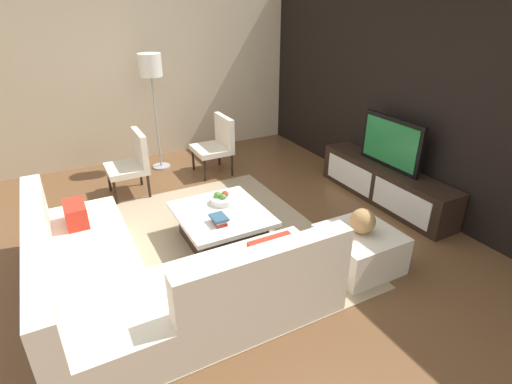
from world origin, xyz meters
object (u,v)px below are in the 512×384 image
at_px(fruit_bowl, 223,199).
at_px(decorative_ball, 363,221).
at_px(television, 391,143).
at_px(sectional_couch, 146,278).
at_px(accent_chair_far, 217,142).
at_px(book_stack, 219,220).
at_px(coffee_table, 222,226).
at_px(media_console, 385,184).
at_px(floor_lamp, 151,72).
at_px(ottoman, 359,249).
at_px(accent_chair_near, 133,160).

height_order(fruit_bowl, decorative_ball, decorative_ball).
relative_size(television, fruit_bowl, 3.44).
relative_size(sectional_couch, accent_chair_far, 2.76).
distance_m(sectional_couch, book_stack, 0.97).
bearing_deg(sectional_couch, coffee_table, 121.88).
relative_size(fruit_bowl, accent_chair_far, 0.32).
distance_m(media_console, floor_lamp, 3.65).
height_order(ottoman, fruit_bowl, fruit_bowl).
relative_size(television, sectional_couch, 0.40).
xyz_separation_m(sectional_couch, fruit_bowl, (-0.80, 1.08, 0.15)).
height_order(sectional_couch, fruit_bowl, sectional_couch).
xyz_separation_m(sectional_couch, accent_chair_far, (-2.48, 1.74, 0.21)).
xyz_separation_m(television, coffee_table, (-0.10, -2.30, -0.62)).
bearing_deg(decorative_ball, fruit_bowl, -142.95).
distance_m(floor_lamp, fruit_bowl, 2.52).
relative_size(media_console, sectional_couch, 0.86).
bearing_deg(media_console, ottoman, -52.95).
bearing_deg(coffee_table, decorative_ball, 44.46).
bearing_deg(book_stack, accent_chair_far, 157.36).
bearing_deg(sectional_couch, accent_chair_far, 145.00).
bearing_deg(sectional_couch, decorative_ball, 77.69).
bearing_deg(floor_lamp, accent_chair_near, -36.48).
xyz_separation_m(coffee_table, ottoman, (1.05, 1.03, -0.00)).
relative_size(ottoman, decorative_ball, 2.82).
height_order(media_console, accent_chair_far, accent_chair_far).
bearing_deg(television, accent_chair_far, -141.91).
distance_m(media_console, television, 0.57).
bearing_deg(floor_lamp, television, 41.71).
height_order(television, sectional_couch, television).
xyz_separation_m(television, fruit_bowl, (-0.29, -2.20, -0.39)).
distance_m(coffee_table, ottoman, 1.48).
height_order(coffee_table, fruit_bowl, fruit_bowl).
relative_size(accent_chair_far, decorative_ball, 3.51).
distance_m(coffee_table, book_stack, 0.33).
bearing_deg(accent_chair_far, media_console, 36.66).
height_order(fruit_bowl, book_stack, fruit_bowl).
bearing_deg(book_stack, floor_lamp, 177.31).
bearing_deg(media_console, accent_chair_far, -141.92).
distance_m(television, ottoman, 1.70).
bearing_deg(accent_chair_near, book_stack, 23.47).
xyz_separation_m(ottoman, accent_chair_far, (-2.92, -0.28, 0.29)).
distance_m(coffee_table, accent_chair_far, 2.04).
bearing_deg(media_console, television, 90.00).
relative_size(coffee_table, fruit_bowl, 3.62).
distance_m(decorative_ball, book_stack, 1.43).
bearing_deg(fruit_bowl, accent_chair_near, -156.73).
xyz_separation_m(accent_chair_near, book_stack, (1.92, 0.44, -0.06)).
height_order(sectional_couch, book_stack, sectional_couch).
xyz_separation_m(coffee_table, fruit_bowl, (-0.19, 0.10, 0.23)).
distance_m(accent_chair_near, decorative_ball, 3.18).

